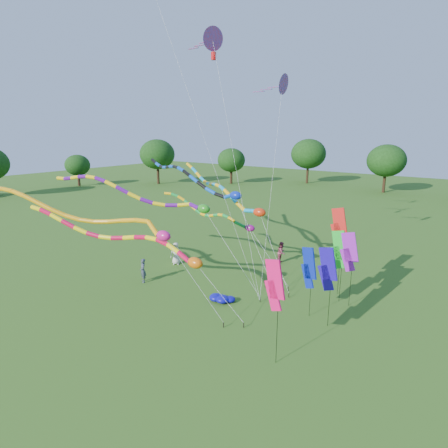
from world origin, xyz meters
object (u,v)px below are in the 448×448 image
Objects in this scene: person_b at (143,271)px; person_c at (282,252)px; tube_kite_red at (131,241)px; tube_kite_orange at (91,216)px; blue_nylon_heap at (219,297)px; person_a at (176,253)px.

person_b is 0.98× the size of person_c.
tube_kite_orange is at bearing -147.10° from tube_kite_red.
person_c is at bearing 51.23° from tube_kite_orange.
blue_nylon_heap is 8.62m from person_c.
person_a is 4.10m from person_b.
person_c is at bearing 3.04° from person_a.
person_a is 1.02× the size of person_c.
person_b is at bearing 79.67° from tube_kite_orange.
blue_nylon_heap is at bearing 23.60° from tube_kite_orange.
tube_kite_red is at bearing -141.97° from blue_nylon_heap.
tube_kite_orange is 9.14m from blue_nylon_heap.
person_a is (-6.78, 3.28, 0.64)m from blue_nylon_heap.
blue_nylon_heap is (4.11, 3.21, -3.75)m from tube_kite_red.
tube_kite_orange is at bearing 149.72° from person_c.
person_c is (6.61, 5.31, -0.02)m from person_a.
person_a reaches higher than blue_nylon_heap.
tube_kite_orange reaches higher than person_b.
person_c reaches higher than person_b.
person_a is at bearing 132.29° from person_b.
person_a is at bearing 81.46° from tube_kite_orange.
person_b is (-6.10, -0.77, 0.61)m from blue_nylon_heap.
tube_kite_red is at bearing 28.23° from tube_kite_orange.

